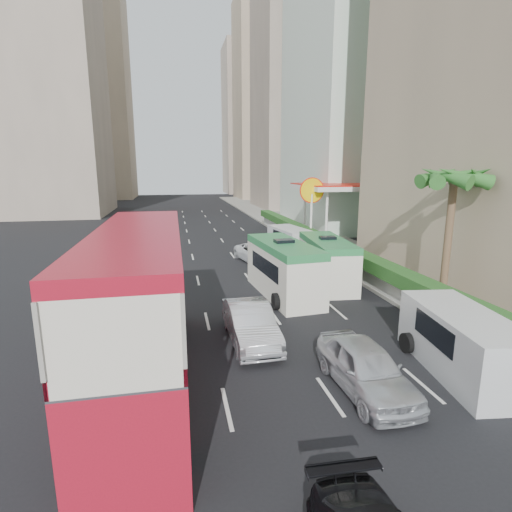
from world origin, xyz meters
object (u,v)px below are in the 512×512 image
object	(u,v)px
minibus_far	(327,262)
palm_tree	(447,244)
car_silver_lane_b	(364,390)
shell_station	(335,213)
panel_van_far	(290,241)
minibus_near	(284,269)
car_silver_lane_a	(250,342)
van_asset	(258,262)
panel_van_near	(462,343)
double_decker_bus	(142,309)

from	to	relation	value
minibus_far	palm_tree	xyz separation A→B (m)	(3.77, -5.69, 1.99)
car_silver_lane_b	shell_station	bearing A→B (deg)	67.75
palm_tree	panel_van_far	bearing A→B (deg)	102.44
minibus_near	minibus_far	size ratio (longest dim) A/B	1.07
panel_van_far	palm_tree	distance (m)	15.55
car_silver_lane_a	van_asset	bearing A→B (deg)	75.92
panel_van_near	minibus_far	bearing A→B (deg)	100.59
van_asset	palm_tree	world-z (taller)	palm_tree
minibus_near	panel_van_far	world-z (taller)	minibus_near
car_silver_lane_b	minibus_far	size ratio (longest dim) A/B	0.73
double_decker_bus	minibus_far	xyz separation A→B (m)	(10.03, 9.69, -1.14)
panel_van_far	car_silver_lane_b	bearing A→B (deg)	-108.20
panel_van_near	shell_station	bearing A→B (deg)	85.23
minibus_far	panel_van_far	distance (m)	9.34
minibus_far	panel_van_near	xyz separation A→B (m)	(0.56, -11.12, -0.32)
van_asset	minibus_far	xyz separation A→B (m)	(2.90, -6.58, 1.39)
minibus_near	shell_station	bearing A→B (deg)	53.24
car_silver_lane_a	van_asset	size ratio (longest dim) A/B	0.97
minibus_far	panel_van_near	bearing A→B (deg)	-81.63
double_decker_bus	van_asset	size ratio (longest dim) A/B	2.24
minibus_far	van_asset	bearing A→B (deg)	119.31
car_silver_lane_a	palm_tree	world-z (taller)	palm_tree
minibus_near	palm_tree	xyz separation A→B (m)	(6.91, -4.11, 1.90)
van_asset	panel_van_far	xyz separation A→B (m)	(3.36, 2.75, 1.04)
van_asset	car_silver_lane_b	bearing A→B (deg)	-102.33
car_silver_lane_a	minibus_far	xyz separation A→B (m)	(6.09, 7.28, 1.39)
double_decker_bus	palm_tree	world-z (taller)	palm_tree
double_decker_bus	minibus_far	world-z (taller)	double_decker_bus
minibus_near	shell_station	size ratio (longest dim) A/B	0.84
panel_van_near	palm_tree	world-z (taller)	palm_tree
van_asset	minibus_far	world-z (taller)	minibus_far
shell_station	minibus_near	bearing A→B (deg)	-121.46
double_decker_bus	van_asset	distance (m)	17.94
car_silver_lane_b	panel_van_far	world-z (taller)	panel_van_far
car_silver_lane_a	minibus_near	size ratio (longest dim) A/B	0.71
car_silver_lane_a	car_silver_lane_b	bearing A→B (deg)	-57.31
double_decker_bus	van_asset	xyz separation A→B (m)	(7.13, 16.26, -2.53)
minibus_near	panel_van_near	size ratio (longest dim) A/B	1.26
car_silver_lane_b	shell_station	xyz separation A→B (m)	(9.19, 24.88, 2.75)
minibus_near	van_asset	bearing A→B (deg)	83.05
minibus_near	palm_tree	bearing A→B (deg)	-36.06
van_asset	shell_station	size ratio (longest dim) A/B	0.61
car_silver_lane_a	shell_station	distance (m)	24.02
car_silver_lane_b	minibus_near	bearing A→B (deg)	87.55
shell_station	double_decker_bus	bearing A→B (deg)	-124.82
car_silver_lane_a	car_silver_lane_b	size ratio (longest dim) A/B	1.05
double_decker_bus	minibus_near	world-z (taller)	double_decker_bus
minibus_near	palm_tree	world-z (taller)	palm_tree
car_silver_lane_a	shell_station	size ratio (longest dim) A/B	0.60
palm_tree	shell_station	size ratio (longest dim) A/B	0.80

